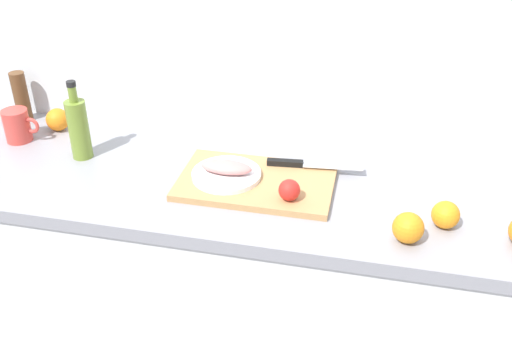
{
  "coord_description": "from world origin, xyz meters",
  "views": [
    {
      "loc": [
        0.35,
        -1.44,
        1.81
      ],
      "look_at": [
        0.04,
        -0.02,
        0.95
      ],
      "focal_mm": 40.9,
      "sensor_mm": 36.0,
      "label": 1
    }
  ],
  "objects": [
    {
      "name": "cutting_board",
      "position": [
        0.04,
        -0.02,
        0.91
      ],
      "size": [
        0.45,
        0.28,
        0.02
      ],
      "primitive_type": "cube",
      "color": "tan",
      "rests_on": "kitchen_counter"
    },
    {
      "name": "orange_2",
      "position": [
        0.47,
        -0.19,
        0.94
      ],
      "size": [
        0.08,
        0.08,
        0.08
      ],
      "primitive_type": "sphere",
      "color": "orange",
      "rests_on": "kitchen_counter"
    },
    {
      "name": "back_wall",
      "position": [
        0.0,
        0.33,
        1.25
      ],
      "size": [
        3.2,
        0.05,
        2.5
      ],
      "primitive_type": "cube",
      "color": "silver",
      "rests_on": "ground_plane"
    },
    {
      "name": "olive_oil_bottle",
      "position": [
        -0.54,
        0.03,
        1.0
      ],
      "size": [
        0.06,
        0.06,
        0.26
      ],
      "color": "olive",
      "rests_on": "kitchen_counter"
    },
    {
      "name": "orange_1",
      "position": [
        0.57,
        -0.11,
        0.94
      ],
      "size": [
        0.07,
        0.07,
        0.07
      ],
      "primitive_type": "sphere",
      "color": "orange",
      "rests_on": "kitchen_counter"
    },
    {
      "name": "white_plate",
      "position": [
        -0.05,
        -0.02,
        0.93
      ],
      "size": [
        0.2,
        0.2,
        0.01
      ],
      "primitive_type": "cylinder",
      "color": "white",
      "rests_on": "cutting_board"
    },
    {
      "name": "coffee_mug_0",
      "position": [
        -0.8,
        0.09,
        0.96
      ],
      "size": [
        0.12,
        0.08,
        0.11
      ],
      "color": "#CC3F38",
      "rests_on": "kitchen_counter"
    },
    {
      "name": "tomato_0",
      "position": [
        0.15,
        -0.1,
        0.95
      ],
      "size": [
        0.06,
        0.06,
        0.06
      ],
      "primitive_type": "sphere",
      "color": "red",
      "rests_on": "cutting_board"
    },
    {
      "name": "fish_fillet",
      "position": [
        -0.05,
        -0.02,
        0.95
      ],
      "size": [
        0.15,
        0.07,
        0.04
      ],
      "primitive_type": "ellipsoid",
      "color": "tan",
      "rests_on": "white_plate"
    },
    {
      "name": "chef_knife",
      "position": [
        0.16,
        0.09,
        0.93
      ],
      "size": [
        0.29,
        0.06,
        0.02
      ],
      "rotation": [
        0.0,
        0.0,
        0.1
      ],
      "color": "silver",
      "rests_on": "cutting_board"
    },
    {
      "name": "orange_3",
      "position": [
        -0.71,
        0.19,
        0.94
      ],
      "size": [
        0.08,
        0.08,
        0.08
      ],
      "primitive_type": "sphere",
      "color": "orange",
      "rests_on": "kitchen_counter"
    },
    {
      "name": "pepper_mill",
      "position": [
        -0.87,
        0.24,
        0.99
      ],
      "size": [
        0.05,
        0.05,
        0.18
      ],
      "primitive_type": "cylinder",
      "color": "brown",
      "rests_on": "kitchen_counter"
    },
    {
      "name": "kitchen_counter",
      "position": [
        0.0,
        0.0,
        0.45
      ],
      "size": [
        2.0,
        0.6,
        0.9
      ],
      "color": "white",
      "rests_on": "ground_plane"
    }
  ]
}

